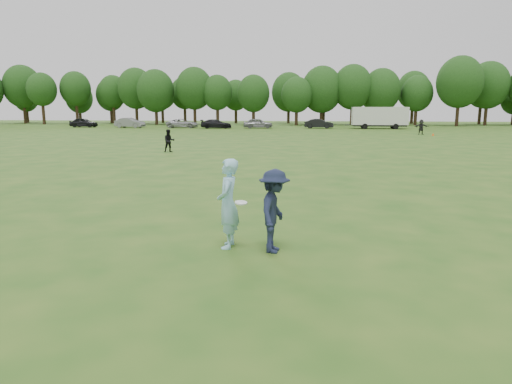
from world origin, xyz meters
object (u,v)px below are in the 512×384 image
player_far_a (169,141)px  cargo_trailer (379,117)px  player_far_d (421,127)px  defender (274,211)px  thrower (228,204)px  field_cone (433,134)px  car_e (258,123)px  car_a (84,123)px  car_d (216,124)px  car_c (183,123)px  car_f (319,124)px  car_b (130,123)px

player_far_a → cargo_trailer: bearing=36.9°
player_far_d → cargo_trailer: 14.87m
defender → cargo_trailer: bearing=-3.4°
defender → player_far_a: 23.48m
thrower → field_cone: 46.26m
car_e → field_cone: car_e is taller
player_far_a → field_cone: player_far_a is taller
car_a → car_d: size_ratio=0.94×
car_c → field_cone: bearing=-119.1°
cargo_trailer → car_c: bearing=-179.6°
defender → car_a: bearing=37.1°
player_far_a → field_cone: 32.29m
thrower → car_c: size_ratio=0.40×
car_f → player_far_a: bearing=171.3°
defender → car_b: bearing=31.4°
player_far_a → player_far_d: size_ratio=0.91×
defender → car_d: bearing=19.7°
car_d → car_f: car_f is taller
car_d → car_e: 6.35m
player_far_a → car_d: player_far_a is taller
player_far_a → car_e: (2.04, 38.33, -0.03)m
player_far_d → thrower: bearing=-111.8°
cargo_trailer → defender: bearing=-100.4°
thrower → car_c: (-17.79, 60.19, -0.30)m
defender → player_far_d: size_ratio=1.03×
car_a → cargo_trailer: size_ratio=0.49×
player_far_a → car_c: 39.94m
car_b → car_d: 13.84m
car_d → car_f: 15.58m
thrower → car_d: (-12.21, 58.83, -0.32)m
thrower → car_a: 69.46m
car_d → car_e: size_ratio=1.04×
car_a → cargo_trailer: (46.26, -0.11, 1.03)m
car_b → cargo_trailer: (38.15, 0.90, 1.00)m
car_b → player_far_d: bearing=-100.6°
player_far_d → field_cone: bearing=-73.9°
defender → car_f: 60.83m
player_far_a → car_b: player_far_a is taller
car_b → car_c: bearing=-77.1°
car_c → car_e: car_e is taller
car_a → field_cone: bearing=-106.2°
thrower → player_far_a: (-7.98, 21.47, -0.20)m
car_b → car_c: car_b is taller
car_a → car_e: car_e is taller
player_far_d → car_f: (-11.50, 14.80, -0.16)m
player_far_d → car_b: (-40.80, 13.70, -0.10)m
car_c → car_f: size_ratio=1.14×
car_c → car_e: bearing=-94.4°
car_e → car_f: (9.21, 0.77, -0.05)m
player_far_a → car_f: size_ratio=0.37×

